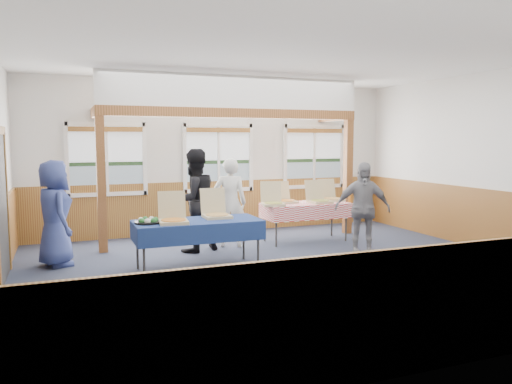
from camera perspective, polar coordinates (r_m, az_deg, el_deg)
floor at (r=7.74m, az=3.39°, el=-8.88°), size 8.00×8.00×0.00m
ceiling at (r=7.58m, az=3.54°, el=15.21°), size 8.00×8.00×0.00m
wall_back at (r=10.76m, az=-4.39°, el=3.93°), size 8.00×0.00×8.00m
wall_front at (r=4.56m, az=22.22°, el=0.70°), size 8.00×0.00×8.00m
wall_right at (r=9.86m, az=25.12°, el=3.19°), size 0.00×8.00×8.00m
wainscot_back at (r=10.83m, az=-4.30°, el=-1.64°), size 7.98×0.05×1.10m
wainscot_front at (r=4.78m, az=21.50°, el=-11.90°), size 7.98×0.05×1.10m
wainscot_right at (r=9.93m, az=24.75°, el=-2.87°), size 0.05×6.98×1.10m
cased_opening at (r=7.79m, az=-27.24°, el=-1.57°), size 0.06×1.30×2.10m
window_left at (r=10.28m, az=-16.70°, el=4.04°), size 1.56×0.10×1.46m
window_mid at (r=10.72m, az=-4.32°, el=4.34°), size 1.56×0.10×1.46m
window_right at (r=11.60m, az=6.64°, el=4.44°), size 1.56×0.10×1.46m
post_left at (r=9.15m, az=-17.26°, el=0.80°), size 0.15×0.15×2.40m
post_right at (r=10.72m, az=10.45°, el=1.70°), size 0.15×0.15×2.40m
cross_beam at (r=9.63m, az=-2.32°, el=9.00°), size 5.15×0.18×0.18m
table_left at (r=7.70m, az=-6.70°, el=-3.64°), size 2.09×1.64×0.76m
table_right at (r=9.79m, az=5.70°, el=-1.61°), size 1.75×0.92×0.76m
pizza_box_a at (r=7.49m, az=-9.43°, el=-3.00°), size 0.47×0.55×0.45m
pizza_box_b at (r=7.93m, az=-4.55°, el=-2.44°), size 0.42×0.51×0.45m
pizza_box_c at (r=9.37m, az=1.94°, el=-1.13°), size 0.49×0.56×0.44m
pizza_box_d at (r=9.79m, az=3.36°, el=-0.85°), size 0.39×0.47×0.40m
pizza_box_e at (r=9.82m, az=7.21°, el=-0.85°), size 0.41×0.49×0.43m
pizza_box_f at (r=10.20m, az=8.59°, el=-0.61°), size 0.40×0.48×0.43m
veggie_tray at (r=7.53m, az=-12.24°, el=-3.28°), size 0.40×0.40×0.09m
drink_glass at (r=9.97m, az=10.72°, el=-0.75°), size 0.07×0.07×0.15m
woman_white at (r=9.23m, az=-2.98°, el=-1.22°), size 0.70×0.57×1.65m
woman_black at (r=8.90m, az=-7.09°, el=-0.97°), size 1.06×0.94×1.83m
man_blue at (r=8.43m, az=-22.03°, el=-2.27°), size 0.74×0.93×1.67m
person_grey at (r=8.77m, az=12.06°, el=-1.88°), size 1.02×0.77×1.61m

